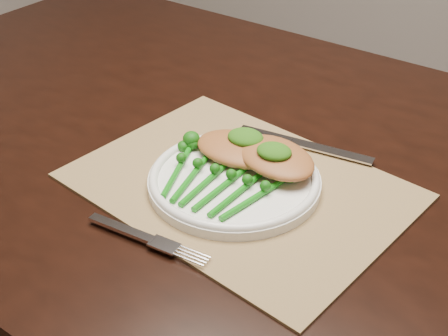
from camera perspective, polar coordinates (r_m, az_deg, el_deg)
The scene contains 10 objects.
dining_table at distance 1.19m, azimuth 2.08°, elevation -13.66°, with size 1.70×1.10×0.75m.
placemat at distance 0.87m, azimuth 1.40°, elevation -1.60°, with size 0.44×0.32×0.00m, color olive.
dinner_plate at distance 0.86m, azimuth 0.95°, elevation -1.05°, with size 0.24×0.24×0.02m.
knife at distance 0.96m, azimuth 6.22°, elevation 2.44°, with size 0.21×0.02×0.01m.
fork at distance 0.77m, azimuth -6.36°, elevation -6.69°, with size 0.18×0.02×0.01m.
chicken_fillet_left at distance 0.90m, azimuth 1.35°, elevation 1.77°, with size 0.13×0.09×0.03m, color #A66230.
chicken_fillet_right at distance 0.87m, azimuth 4.71°, elevation 1.00°, with size 0.13×0.09×0.03m, color #A66230.
pesto_dollop_left at distance 0.90m, azimuth 1.99°, elevation 2.81°, with size 0.05×0.05×0.02m, color #19480A.
pesto_dollop_right at distance 0.86m, azimuth 4.61°, elevation 1.51°, with size 0.05×0.04×0.02m, color #19480A.
broccolini_bundle at distance 0.84m, azimuth -0.82°, elevation -1.42°, with size 0.15×0.17×0.04m.
Camera 1 is at (0.26, -0.85, 1.26)m, focal length 50.00 mm.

